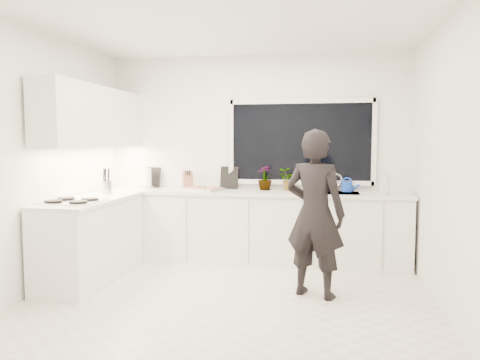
# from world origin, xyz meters

# --- Properties ---
(floor) EXTENTS (4.00, 3.50, 0.02)m
(floor) POSITION_xyz_m (0.00, 0.00, -0.01)
(floor) COLOR beige
(floor) RESTS_ON ground
(wall_back) EXTENTS (4.00, 0.02, 2.70)m
(wall_back) POSITION_xyz_m (0.00, 1.76, 1.35)
(wall_back) COLOR white
(wall_back) RESTS_ON ground
(wall_left) EXTENTS (0.02, 3.50, 2.70)m
(wall_left) POSITION_xyz_m (-2.01, 0.00, 1.35)
(wall_left) COLOR white
(wall_left) RESTS_ON ground
(wall_right) EXTENTS (0.02, 3.50, 2.70)m
(wall_right) POSITION_xyz_m (2.01, 0.00, 1.35)
(wall_right) COLOR white
(wall_right) RESTS_ON ground
(ceiling) EXTENTS (4.00, 3.50, 0.02)m
(ceiling) POSITION_xyz_m (0.00, 0.00, 2.71)
(ceiling) COLOR white
(ceiling) RESTS_ON wall_back
(window) EXTENTS (1.80, 0.02, 1.00)m
(window) POSITION_xyz_m (0.60, 1.73, 1.55)
(window) COLOR black
(window) RESTS_ON wall_back
(base_cabinets_back) EXTENTS (3.92, 0.58, 0.88)m
(base_cabinets_back) POSITION_xyz_m (0.00, 1.45, 0.44)
(base_cabinets_back) COLOR white
(base_cabinets_back) RESTS_ON floor
(base_cabinets_left) EXTENTS (0.58, 1.60, 0.88)m
(base_cabinets_left) POSITION_xyz_m (-1.67, 0.35, 0.44)
(base_cabinets_left) COLOR white
(base_cabinets_left) RESTS_ON floor
(countertop_back) EXTENTS (3.94, 0.62, 0.04)m
(countertop_back) POSITION_xyz_m (0.00, 1.44, 0.90)
(countertop_back) COLOR silver
(countertop_back) RESTS_ON base_cabinets_back
(countertop_left) EXTENTS (0.62, 1.60, 0.04)m
(countertop_left) POSITION_xyz_m (-1.67, 0.35, 0.90)
(countertop_left) COLOR silver
(countertop_left) RESTS_ON base_cabinets_left
(upper_cabinets) EXTENTS (0.34, 2.10, 0.70)m
(upper_cabinets) POSITION_xyz_m (-1.79, 0.70, 1.85)
(upper_cabinets) COLOR white
(upper_cabinets) RESTS_ON wall_left
(sink) EXTENTS (0.58, 0.42, 0.14)m
(sink) POSITION_xyz_m (1.05, 1.45, 0.87)
(sink) COLOR silver
(sink) RESTS_ON countertop_back
(faucet) EXTENTS (0.03, 0.03, 0.22)m
(faucet) POSITION_xyz_m (1.05, 1.65, 1.03)
(faucet) COLOR silver
(faucet) RESTS_ON countertop_back
(stovetop) EXTENTS (0.56, 0.48, 0.03)m
(stovetop) POSITION_xyz_m (-1.69, -0.00, 0.94)
(stovetop) COLOR black
(stovetop) RESTS_ON countertop_left
(person) EXTENTS (0.71, 0.59, 1.68)m
(person) POSITION_xyz_m (0.83, 0.21, 0.84)
(person) COLOR black
(person) RESTS_ON floor
(pizza_tray) EXTENTS (0.54, 0.47, 0.03)m
(pizza_tray) POSITION_xyz_m (-0.64, 1.42, 0.94)
(pizza_tray) COLOR silver
(pizza_tray) RESTS_ON countertop_back
(pizza) EXTENTS (0.49, 0.42, 0.01)m
(pizza) POSITION_xyz_m (-0.64, 1.42, 0.95)
(pizza) COLOR red
(pizza) RESTS_ON pizza_tray
(watering_can) EXTENTS (0.18, 0.18, 0.13)m
(watering_can) POSITION_xyz_m (1.20, 1.61, 0.98)
(watering_can) COLOR blue
(watering_can) RESTS_ON countertop_back
(paper_towel_roll) EXTENTS (0.14, 0.14, 0.26)m
(paper_towel_roll) POSITION_xyz_m (-1.47, 1.55, 1.05)
(paper_towel_roll) COLOR white
(paper_towel_roll) RESTS_ON countertop_back
(knife_block) EXTENTS (0.16, 0.15, 0.22)m
(knife_block) POSITION_xyz_m (-0.91, 1.59, 1.03)
(knife_block) COLOR #9B7B48
(knife_block) RESTS_ON countertop_back
(utensil_crock) EXTENTS (0.16, 0.16, 0.16)m
(utensil_crock) POSITION_xyz_m (-1.69, 0.80, 1.00)
(utensil_crock) COLOR #B7B8BC
(utensil_crock) RESTS_ON countertop_left
(picture_frame_large) EXTENTS (0.22, 0.05, 0.28)m
(picture_frame_large) POSITION_xyz_m (-1.44, 1.69, 1.06)
(picture_frame_large) COLOR black
(picture_frame_large) RESTS_ON countertop_back
(picture_frame_small) EXTENTS (0.25, 0.06, 0.30)m
(picture_frame_small) POSITION_xyz_m (-0.35, 1.69, 1.07)
(picture_frame_small) COLOR black
(picture_frame_small) RESTS_ON countertop_back
(herb_plants) EXTENTS (1.06, 0.26, 0.32)m
(herb_plants) POSITION_xyz_m (0.48, 1.61, 1.07)
(herb_plants) COLOR #26662D
(herb_plants) RESTS_ON countertop_back
(soap_bottles) EXTENTS (0.15, 0.15, 0.28)m
(soap_bottles) POSITION_xyz_m (1.63, 1.30, 1.04)
(soap_bottles) COLOR #D8BF66
(soap_bottles) RESTS_ON countertop_back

